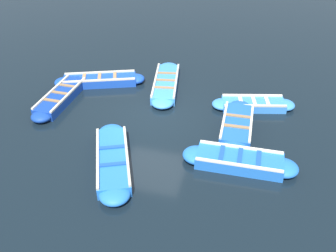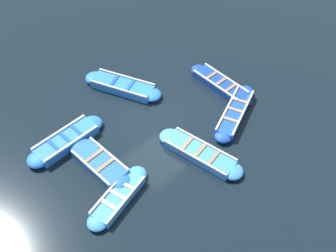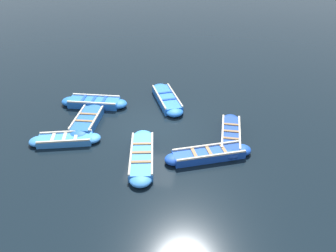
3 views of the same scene
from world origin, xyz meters
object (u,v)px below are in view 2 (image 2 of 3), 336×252
boat_far_corner (66,141)px  boat_bow_out (100,164)px  boat_stern_in (220,84)px  boat_centre (118,197)px  boat_inner_gap (235,113)px  boat_mid_row (123,86)px  boat_outer_left (200,153)px

boat_far_corner → boat_bow_out: size_ratio=1.07×
boat_far_corner → boat_stern_in: size_ratio=0.99×
boat_far_corner → boat_centre: (3.56, -0.17, -0.04)m
boat_far_corner → boat_inner_gap: 7.33m
boat_far_corner → boat_centre: 3.57m
boat_bow_out → boat_mid_row: (-2.84, 3.55, -0.01)m
boat_mid_row → boat_outer_left: bearing=-3.8°
boat_stern_in → boat_mid_row: bearing=-133.0°
boat_inner_gap → boat_mid_row: boat_mid_row is taller
boat_stern_in → boat_mid_row: (-3.14, -3.37, 0.01)m
boat_centre → boat_inner_gap: size_ratio=0.86×
boat_far_corner → boat_bow_out: boat_bow_out is taller
boat_centre → boat_mid_row: size_ratio=0.82×
boat_stern_in → boat_bow_out: 6.92m
boat_mid_row → boat_inner_gap: bearing=26.7°
boat_centre → boat_inner_gap: boat_inner_gap is taller
boat_stern_in → boat_inner_gap: bearing=-30.2°
boat_centre → boat_bow_out: 1.71m
boat_stern_in → boat_bow_out: (-0.30, -6.91, 0.01)m
boat_far_corner → boat_mid_row: (-0.93, 3.83, -0.01)m
boat_centre → boat_bow_out: boat_bow_out is taller
boat_bow_out → boat_far_corner: bearing=-171.6°
boat_stern_in → boat_bow_out: size_ratio=1.08×
boat_centre → boat_stern_in: size_ratio=0.89×
boat_far_corner → boat_outer_left: size_ratio=0.91×
boat_inner_gap → boat_mid_row: bearing=-153.3°
boat_mid_row → boat_centre: bearing=-41.7°
boat_far_corner → boat_outer_left: bearing=39.0°
boat_outer_left → boat_stern_in: boat_stern_in is taller
boat_outer_left → boat_centre: bearing=-101.4°
boat_centre → boat_mid_row: 6.01m
boat_far_corner → boat_outer_left: boat_far_corner is taller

